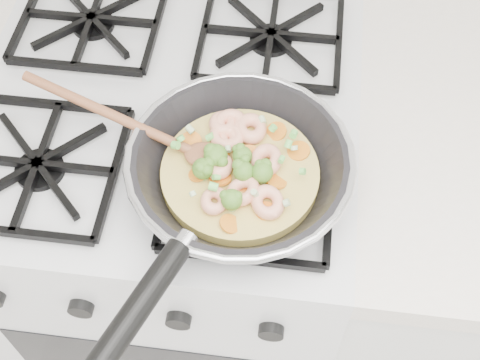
# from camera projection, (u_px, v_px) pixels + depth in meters

# --- Properties ---
(stove) EXTENTS (0.60, 0.60, 0.92)m
(stove) POSITION_uv_depth(u_px,v_px,m) (185.00, 240.00, 1.36)
(stove) COLOR silver
(stove) RESTS_ON ground
(skillet) EXTENTS (0.46, 0.45, 0.10)m
(skillet) POSITION_uv_depth(u_px,v_px,m) (237.00, 170.00, 0.85)
(skillet) COLOR black
(skillet) RESTS_ON stove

